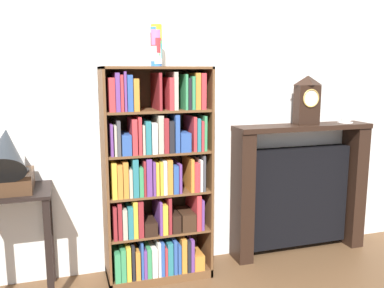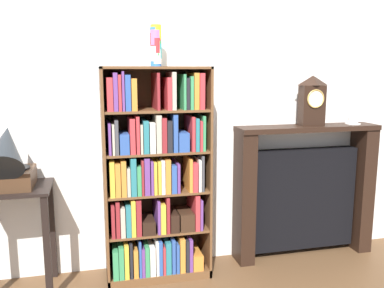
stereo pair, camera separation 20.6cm
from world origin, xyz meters
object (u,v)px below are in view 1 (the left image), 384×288
object	(u,v)px
gramophone	(7,161)
fireplace_mantel	(299,190)
bookshelf	(155,183)
side_table_left	(13,223)
mantel_clock	(307,100)
teacup_with_saucer	(346,120)
cup_stack	(156,46)

from	to	relation	value
gramophone	fireplace_mantel	xyz separation A→B (m)	(2.24, 0.19, -0.44)
bookshelf	side_table_left	distance (m)	0.99
side_table_left	mantel_clock	world-z (taller)	mantel_clock
fireplace_mantel	mantel_clock	xyz separation A→B (m)	(0.02, -0.02, 0.77)
side_table_left	gramophone	size ratio (longest dim) A/B	1.52
side_table_left	fireplace_mantel	bearing A→B (deg)	2.85
teacup_with_saucer	mantel_clock	bearing A→B (deg)	-179.63
cup_stack	fireplace_mantel	size ratio (longest dim) A/B	0.24
cup_stack	side_table_left	size ratio (longest dim) A/B	0.38
gramophone	mantel_clock	xyz separation A→B (m)	(2.27, 0.17, 0.33)
cup_stack	fireplace_mantel	xyz separation A→B (m)	(1.24, 0.07, -1.17)
side_table_left	bookshelf	bearing A→B (deg)	1.46
bookshelf	teacup_with_saucer	distance (m)	1.73
side_table_left	gramophone	distance (m)	0.44
cup_stack	gramophone	size ratio (longest dim) A/B	0.57
side_table_left	mantel_clock	size ratio (longest dim) A/B	1.91
cup_stack	mantel_clock	world-z (taller)	cup_stack
cup_stack	teacup_with_saucer	bearing A→B (deg)	1.78
cup_stack	fireplace_mantel	world-z (taller)	cup_stack
cup_stack	teacup_with_saucer	size ratio (longest dim) A/B	2.25
teacup_with_saucer	cup_stack	bearing A→B (deg)	-178.22
side_table_left	teacup_with_saucer	distance (m)	2.72
cup_stack	fireplace_mantel	distance (m)	1.71
mantel_clock	teacup_with_saucer	xyz separation A→B (m)	(0.39, 0.00, -0.18)
gramophone	mantel_clock	world-z (taller)	mantel_clock
bookshelf	gramophone	bearing A→B (deg)	-174.00
fireplace_mantel	teacup_with_saucer	world-z (taller)	teacup_with_saucer
gramophone	teacup_with_saucer	size ratio (longest dim) A/B	3.95
gramophone	teacup_with_saucer	xyz separation A→B (m)	(2.65, 0.17, 0.15)
bookshelf	fireplace_mantel	bearing A→B (deg)	3.91
gramophone	bookshelf	bearing A→B (deg)	6.00
bookshelf	gramophone	distance (m)	1.01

